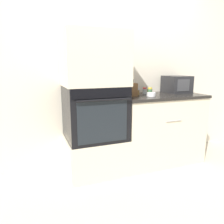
{
  "coord_description": "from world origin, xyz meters",
  "views": [
    {
      "loc": [
        -1.09,
        -2.15,
        1.3
      ],
      "look_at": [
        -0.17,
        0.21,
        0.76
      ],
      "focal_mm": 35.0,
      "sensor_mm": 36.0,
      "label": 1
    }
  ],
  "objects_px": {
    "bowl": "(151,94)",
    "condiment_jar_mid": "(138,92)",
    "wall_oven": "(95,112)",
    "microwave": "(177,84)",
    "condiment_jar_far": "(147,90)",
    "knife_block": "(131,90)",
    "condiment_jar_back": "(150,91)",
    "condiment_jar_near": "(145,91)"
  },
  "relations": [
    {
      "from": "knife_block",
      "to": "condiment_jar_mid",
      "type": "relative_size",
      "value": 2.45
    },
    {
      "from": "condiment_jar_mid",
      "to": "condiment_jar_back",
      "type": "relative_size",
      "value": 0.86
    },
    {
      "from": "bowl",
      "to": "condiment_jar_far",
      "type": "xyz_separation_m",
      "value": [
        0.11,
        0.28,
        0.02
      ]
    },
    {
      "from": "knife_block",
      "to": "condiment_jar_back",
      "type": "relative_size",
      "value": 2.12
    },
    {
      "from": "microwave",
      "to": "knife_block",
      "type": "bearing_deg",
      "value": -172.48
    },
    {
      "from": "condiment_jar_mid",
      "to": "bowl",
      "type": "bearing_deg",
      "value": -56.36
    },
    {
      "from": "wall_oven",
      "to": "condiment_jar_back",
      "type": "bearing_deg",
      "value": 2.46
    },
    {
      "from": "wall_oven",
      "to": "condiment_jar_far",
      "type": "bearing_deg",
      "value": 13.35
    },
    {
      "from": "wall_oven",
      "to": "condiment_jar_back",
      "type": "height_order",
      "value": "wall_oven"
    },
    {
      "from": "condiment_jar_back",
      "to": "wall_oven",
      "type": "bearing_deg",
      "value": -177.54
    },
    {
      "from": "wall_oven",
      "to": "bowl",
      "type": "xyz_separation_m",
      "value": [
        0.72,
        -0.09,
        0.19
      ]
    },
    {
      "from": "condiment_jar_near",
      "to": "condiment_jar_mid",
      "type": "bearing_deg",
      "value": -157.38
    },
    {
      "from": "knife_block",
      "to": "condiment_jar_near",
      "type": "xyz_separation_m",
      "value": [
        0.27,
        0.12,
        -0.04
      ]
    },
    {
      "from": "knife_block",
      "to": "condiment_jar_near",
      "type": "relative_size",
      "value": 2.28
    },
    {
      "from": "wall_oven",
      "to": "condiment_jar_back",
      "type": "distance_m",
      "value": 0.8
    },
    {
      "from": "bowl",
      "to": "condiment_jar_mid",
      "type": "height_order",
      "value": "condiment_jar_mid"
    },
    {
      "from": "wall_oven",
      "to": "bowl",
      "type": "bearing_deg",
      "value": -6.79
    },
    {
      "from": "bowl",
      "to": "condiment_jar_mid",
      "type": "xyz_separation_m",
      "value": [
        -0.11,
        0.16,
        0.02
      ]
    },
    {
      "from": "condiment_jar_near",
      "to": "condiment_jar_far",
      "type": "xyz_separation_m",
      "value": [
        0.08,
        0.06,
        -0.01
      ]
    },
    {
      "from": "microwave",
      "to": "bowl",
      "type": "xyz_separation_m",
      "value": [
        -0.53,
        -0.2,
        -0.1
      ]
    },
    {
      "from": "wall_oven",
      "to": "condiment_jar_near",
      "type": "bearing_deg",
      "value": 9.96
    },
    {
      "from": "bowl",
      "to": "wall_oven",
      "type": "bearing_deg",
      "value": 173.21
    },
    {
      "from": "condiment_jar_far",
      "to": "condiment_jar_back",
      "type": "xyz_separation_m",
      "value": [
        -0.05,
        -0.16,
        0.01
      ]
    },
    {
      "from": "bowl",
      "to": "condiment_jar_back",
      "type": "bearing_deg",
      "value": 66.51
    },
    {
      "from": "bowl",
      "to": "condiment_jar_back",
      "type": "relative_size",
      "value": 1.14
    },
    {
      "from": "wall_oven",
      "to": "microwave",
      "type": "xyz_separation_m",
      "value": [
        1.25,
        0.11,
        0.29
      ]
    },
    {
      "from": "condiment_jar_mid",
      "to": "condiment_jar_back",
      "type": "xyz_separation_m",
      "value": [
        0.16,
        -0.04,
        0.01
      ]
    },
    {
      "from": "wall_oven",
      "to": "condiment_jar_mid",
      "type": "distance_m",
      "value": 0.65
    },
    {
      "from": "wall_oven",
      "to": "microwave",
      "type": "distance_m",
      "value": 1.29
    },
    {
      "from": "knife_block",
      "to": "bowl",
      "type": "xyz_separation_m",
      "value": [
        0.24,
        -0.1,
        -0.06
      ]
    },
    {
      "from": "condiment_jar_far",
      "to": "condiment_jar_back",
      "type": "bearing_deg",
      "value": -108.53
    },
    {
      "from": "knife_block",
      "to": "condiment_jar_back",
      "type": "xyz_separation_m",
      "value": [
        0.29,
        0.02,
        -0.03
      ]
    },
    {
      "from": "knife_block",
      "to": "condiment_jar_near",
      "type": "distance_m",
      "value": 0.3
    },
    {
      "from": "bowl",
      "to": "condiment_jar_mid",
      "type": "bearing_deg",
      "value": 123.64
    },
    {
      "from": "wall_oven",
      "to": "microwave",
      "type": "height_order",
      "value": "microwave"
    },
    {
      "from": "knife_block",
      "to": "bowl",
      "type": "distance_m",
      "value": 0.26
    },
    {
      "from": "condiment_jar_far",
      "to": "bowl",
      "type": "bearing_deg",
      "value": -110.66
    },
    {
      "from": "condiment_jar_mid",
      "to": "knife_block",
      "type": "bearing_deg",
      "value": -154.67
    },
    {
      "from": "microwave",
      "to": "knife_block",
      "type": "xyz_separation_m",
      "value": [
        -0.77,
        -0.1,
        -0.04
      ]
    },
    {
      "from": "microwave",
      "to": "knife_block",
      "type": "distance_m",
      "value": 0.78
    },
    {
      "from": "condiment_jar_near",
      "to": "condiment_jar_far",
      "type": "distance_m",
      "value": 0.1
    },
    {
      "from": "bowl",
      "to": "condiment_jar_mid",
      "type": "distance_m",
      "value": 0.19
    }
  ]
}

